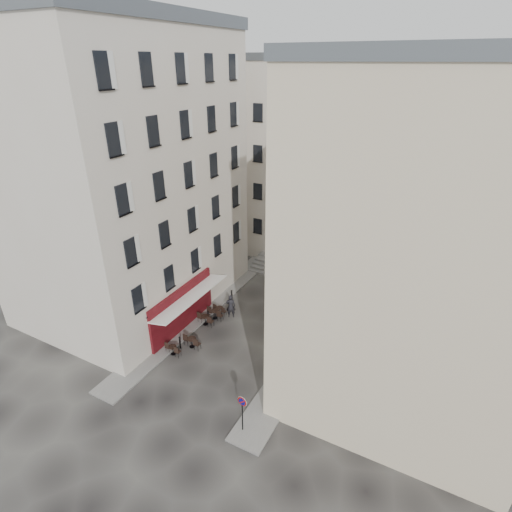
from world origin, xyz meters
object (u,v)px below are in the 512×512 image
Objects in this scene: no_parking_sign at (242,408)px; bistro_table_a at (173,349)px; pedestrian at (231,306)px; bistro_table_b at (192,341)px.

bistro_table_a is at bearing 163.43° from no_parking_sign.
pedestrian is at bearing 78.29° from bistro_table_a.
no_parking_sign is 1.25× the size of pedestrian.
bistro_table_a is 5.80m from pedestrian.
no_parking_sign is 10.82m from pedestrian.
no_parking_sign reaches higher than bistro_table_a.
pedestrian reaches higher than bistro_table_a.
pedestrian is at bearing 83.72° from bistro_table_b.
bistro_table_a is 0.62× the size of pedestrian.
pedestrian reaches higher than bistro_table_b.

